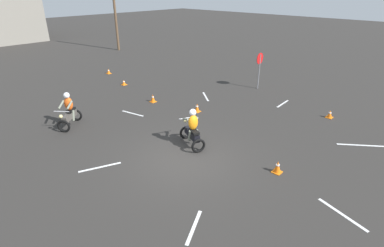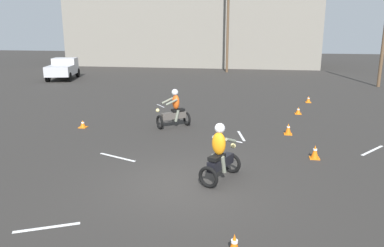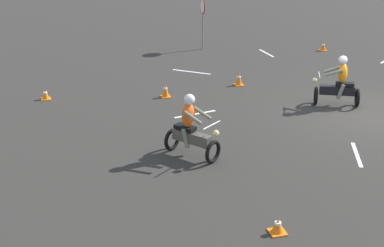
{
  "view_description": "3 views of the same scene",
  "coord_description": "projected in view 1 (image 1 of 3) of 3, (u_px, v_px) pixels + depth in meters",
  "views": [
    {
      "loc": [
        -7.05,
        -7.04,
        6.07
      ],
      "look_at": [
        0.96,
        0.5,
        1.0
      ],
      "focal_mm": 28.0,
      "sensor_mm": 36.0,
      "label": 1
    },
    {
      "loc": [
        1.88,
        -9.29,
        4.1
      ],
      "look_at": [
        -0.33,
        3.23,
        0.9
      ],
      "focal_mm": 35.0,
      "sensor_mm": 36.0,
      "label": 2
    },
    {
      "loc": [
        -13.66,
        9.06,
        5.81
      ],
      "look_at": [
        -1.62,
        5.96,
        0.9
      ],
      "focal_mm": 50.0,
      "sensor_mm": 36.0,
      "label": 3
    }
  ],
  "objects": [
    {
      "name": "lane_stripe_ne",
      "position": [
        206.0,
        97.0,
        18.03
      ],
      "size": [
        1.07,
        1.32,
        0.01
      ],
      "primitive_type": "cube",
      "rotation": [
        0.0,
        0.0,
        2.47
      ],
      "color": "silver",
      "rests_on": "ground"
    },
    {
      "name": "utility_pole_near",
      "position": [
        115.0,
        8.0,
        29.44
      ],
      "size": [
        0.24,
        0.24,
        8.08
      ],
      "primitive_type": "cylinder",
      "color": "brown",
      "rests_on": "ground"
    },
    {
      "name": "traffic_cone_mid_center",
      "position": [
        124.0,
        83.0,
        20.09
      ],
      "size": [
        0.32,
        0.32,
        0.34
      ],
      "color": "orange",
      "rests_on": "ground"
    },
    {
      "name": "motorcycle_rider_background",
      "position": [
        69.0,
        112.0,
        13.96
      ],
      "size": [
        1.47,
        1.34,
        1.66
      ],
      "rotation": [
        0.0,
        0.0,
        2.25
      ],
      "color": "black",
      "rests_on": "ground"
    },
    {
      "name": "traffic_cone_far_left",
      "position": [
        197.0,
        108.0,
        15.78
      ],
      "size": [
        0.32,
        0.32,
        0.46
      ],
      "color": "orange",
      "rests_on": "ground"
    },
    {
      "name": "lane_stripe_sw",
      "position": [
        194.0,
        227.0,
        8.28
      ],
      "size": [
        1.26,
        0.7,
        0.01
      ],
      "primitive_type": "cube",
      "rotation": [
        0.0,
        0.0,
        5.18
      ],
      "color": "silver",
      "rests_on": "ground"
    },
    {
      "name": "lane_stripe_se",
      "position": [
        362.0,
        145.0,
        12.52
      ],
      "size": [
        1.28,
        1.65,
        0.01
      ],
      "primitive_type": "cube",
      "rotation": [
        0.0,
        0.0,
        6.93
      ],
      "color": "silver",
      "rests_on": "ground"
    },
    {
      "name": "traffic_cone_near_right",
      "position": [
        330.0,
        114.0,
        15.07
      ],
      "size": [
        0.32,
        0.32,
        0.4
      ],
      "color": "orange",
      "rests_on": "ground"
    },
    {
      "name": "lane_stripe_s",
      "position": [
        342.0,
        214.0,
        8.74
      ],
      "size": [
        0.56,
        1.57,
        0.01
      ],
      "primitive_type": "cube",
      "rotation": [
        0.0,
        0.0,
        5.99
      ],
      "color": "silver",
      "rests_on": "ground"
    },
    {
      "name": "traffic_cone_far_right",
      "position": [
        109.0,
        71.0,
        22.67
      ],
      "size": [
        0.32,
        0.32,
        0.37
      ],
      "color": "orange",
      "rests_on": "ground"
    },
    {
      "name": "lane_stripe_w",
      "position": [
        100.0,
        167.0,
        11.01
      ],
      "size": [
        1.45,
        0.67,
        0.01
      ],
      "primitive_type": "cube",
      "rotation": [
        0.0,
        0.0,
        4.32
      ],
      "color": "silver",
      "rests_on": "ground"
    },
    {
      "name": "motorcycle_rider_foreground",
      "position": [
        192.0,
        130.0,
        12.2
      ],
      "size": [
        1.13,
        1.53,
        1.66
      ],
      "rotation": [
        0.0,
        0.0,
        5.87
      ],
      "color": "black",
      "rests_on": "ground"
    },
    {
      "name": "stop_sign",
      "position": [
        260.0,
        64.0,
        18.78
      ],
      "size": [
        0.7,
        0.08,
        2.3
      ],
      "color": "slate",
      "rests_on": "ground"
    },
    {
      "name": "traffic_cone_near_left",
      "position": [
        278.0,
        167.0,
        10.62
      ],
      "size": [
        0.32,
        0.32,
        0.46
      ],
      "color": "orange",
      "rests_on": "ground"
    },
    {
      "name": "traffic_cone_mid_left",
      "position": [
        153.0,
        98.0,
        17.11
      ],
      "size": [
        0.32,
        0.32,
        0.45
      ],
      "color": "orange",
      "rests_on": "ground"
    },
    {
      "name": "lane_stripe_n",
      "position": [
        133.0,
        113.0,
        15.64
      ],
      "size": [
        0.4,
        1.4,
        0.01
      ],
      "primitive_type": "cube",
      "rotation": [
        0.0,
        0.0,
        3.36
      ],
      "color": "silver",
      "rests_on": "ground"
    },
    {
      "name": "lane_stripe_e",
      "position": [
        283.0,
        104.0,
        16.93
      ],
      "size": [
        1.42,
        0.19,
        0.01
      ],
      "primitive_type": "cube",
      "rotation": [
        0.0,
        0.0,
        1.63
      ],
      "color": "silver",
      "rests_on": "ground"
    },
    {
      "name": "ground_plane",
      "position": [
        184.0,
        158.0,
        11.59
      ],
      "size": [
        120.0,
        120.0,
        0.0
      ],
      "primitive_type": "plane",
      "color": "#2D2B28"
    }
  ]
}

